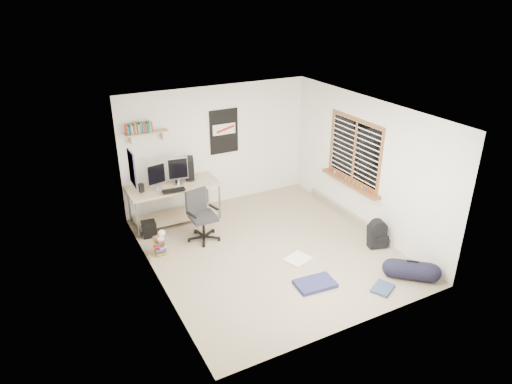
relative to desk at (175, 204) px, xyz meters
name	(u,v)px	position (x,y,z in m)	size (l,w,h in m)	color
floor	(270,250)	(1.11, -1.84, -0.37)	(4.00, 4.50, 0.01)	gray
ceiling	(272,111)	(1.11, -1.84, 2.14)	(4.00, 4.50, 0.01)	white
back_wall	(217,146)	(1.11, 0.41, 0.89)	(4.00, 0.01, 2.50)	silver
left_wall	(152,211)	(-0.89, -1.84, 0.89)	(0.01, 4.50, 2.50)	silver
right_wall	(366,165)	(3.12, -1.84, 0.89)	(0.01, 4.50, 2.50)	silver
desk	(175,204)	(0.00, 0.00, 0.00)	(1.75, 0.77, 0.80)	#CBB18C
monitor_left	(157,178)	(-0.33, -0.08, 0.64)	(0.38, 0.09, 0.42)	#A5A4A9
monitor_right	(178,172)	(0.10, -0.02, 0.65)	(0.40, 0.10, 0.44)	#A2A2A7
pc_tower	(189,168)	(0.39, 0.16, 0.63)	(0.18, 0.37, 0.39)	black
keyboard	(174,190)	(-0.10, -0.32, 0.44)	(0.42, 0.15, 0.02)	black
speaker_left	(141,188)	(-0.64, -0.10, 0.52)	(0.08, 0.08, 0.16)	black
speaker_right	(178,178)	(0.10, 0.02, 0.52)	(0.08, 0.08, 0.17)	black
office_chair	(203,215)	(0.22, -0.94, 0.12)	(0.62, 0.62, 0.94)	#262528
wall_shelf	(147,133)	(-0.34, 0.30, 1.42)	(0.80, 0.22, 0.24)	tan
poster_back_wall	(224,132)	(1.26, 0.39, 1.19)	(0.62, 0.03, 0.92)	black
poster_left_wall	(132,168)	(-0.87, -0.64, 1.14)	(0.02, 0.42, 0.60)	navy
window	(354,150)	(3.06, -1.54, 1.08)	(0.10, 1.50, 1.26)	brown
baseboard_heater	(348,215)	(3.07, -1.54, -0.28)	(0.08, 2.50, 0.18)	#B7B2A8
backpack	(377,236)	(2.86, -2.61, -0.16)	(0.31, 0.25, 0.41)	black
duffel_bag	(411,271)	(2.68, -3.63, -0.22)	(0.31, 0.31, 0.61)	black
tshirt	(298,259)	(1.37, -2.35, -0.34)	(0.40, 0.34, 0.04)	white
jeans_a	(315,284)	(1.23, -3.08, -0.33)	(0.61, 0.39, 0.07)	#232451
jeans_b	(383,288)	(2.09, -3.65, -0.34)	(0.36, 0.27, 0.04)	navy
book_stack	(160,246)	(-0.64, -1.07, -0.21)	(0.40, 0.32, 0.27)	brown
desk_lamp	(161,235)	(-0.62, -1.09, 0.02)	(0.12, 0.20, 0.20)	white
subwoofer	(149,229)	(-0.64, -0.35, -0.22)	(0.25, 0.25, 0.28)	black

